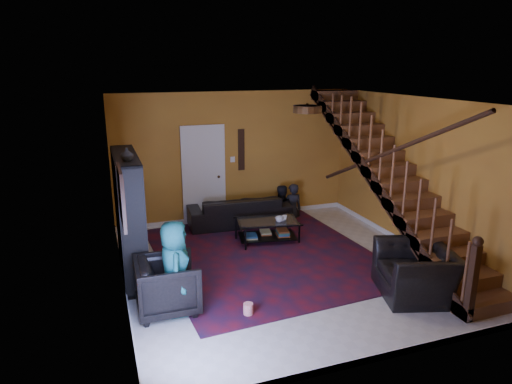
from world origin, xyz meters
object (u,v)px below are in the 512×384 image
sofa (239,210)px  armchair_right (416,272)px  armchair_left (168,285)px  bookshelf (130,218)px  coffee_table (267,229)px

sofa → armchair_right: bearing=115.3°
sofa → armchair_left: size_ratio=2.54×
bookshelf → armchair_left: 1.54m
bookshelf → sofa: 2.98m
sofa → armchair_left: bearing=60.4°
armchair_right → coffee_table: (-1.33, 2.72, -0.12)m
armchair_left → coffee_table: (2.22, 1.96, -0.14)m
bookshelf → armchair_left: size_ratio=2.34×
bookshelf → coffee_table: (2.58, 0.57, -0.71)m
bookshelf → sofa: bookshelf is taller
armchair_right → bookshelf: bearing=-101.8°
sofa → armchair_right: (1.55, -3.84, 0.05)m
armchair_left → coffee_table: armchair_left is taller
coffee_table → armchair_right: bearing=-64.0°
sofa → armchair_right: 4.14m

